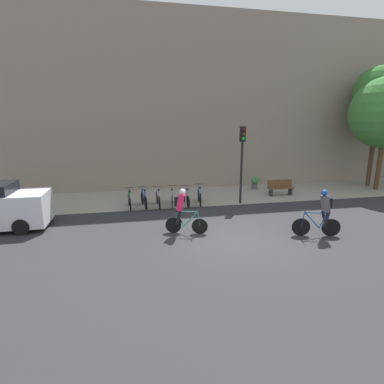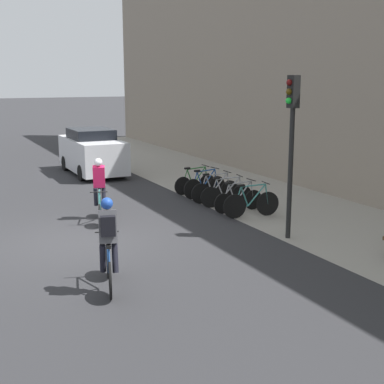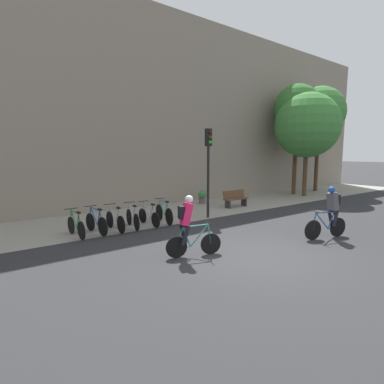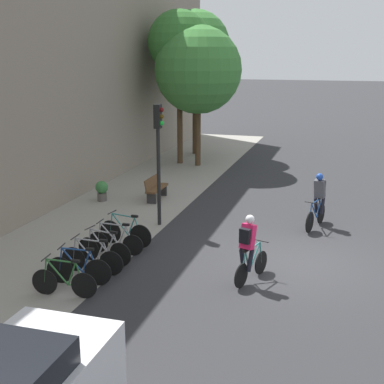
% 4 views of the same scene
% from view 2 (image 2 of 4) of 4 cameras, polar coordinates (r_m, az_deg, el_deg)
% --- Properties ---
extents(ground, '(200.00, 200.00, 0.00)m').
position_cam_2_polar(ground, '(13.33, -12.13, -5.14)').
color(ground, '#2B2B2D').
extents(kerb_strip, '(44.00, 4.50, 0.01)m').
position_cam_2_polar(kerb_strip, '(16.25, 11.57, -1.99)').
color(kerb_strip, gray).
rests_on(kerb_strip, ground).
extents(building_facade, '(44.00, 0.60, 10.68)m').
position_cam_2_polar(building_facade, '(17.54, 19.21, 16.19)').
color(building_facade, gray).
rests_on(building_facade, ground).
extents(cyclist_pink, '(1.56, 0.64, 1.75)m').
position_cam_2_polar(cyclist_pink, '(14.94, -9.86, 0.55)').
color(cyclist_pink, black).
rests_on(cyclist_pink, ground).
extents(cyclist_grey, '(1.72, 0.61, 1.78)m').
position_cam_2_polar(cyclist_grey, '(9.91, -8.93, -5.31)').
color(cyclist_grey, black).
rests_on(cyclist_grey, ground).
extents(parked_bike_0, '(0.46, 1.61, 0.95)m').
position_cam_2_polar(parked_bike_0, '(18.27, 0.33, 1.03)').
color(parked_bike_0, black).
rests_on(parked_bike_0, ground).
extents(parked_bike_1, '(0.46, 1.64, 0.97)m').
position_cam_2_polar(parked_bike_1, '(17.64, 1.37, 0.68)').
color(parked_bike_1, black).
rests_on(parked_bike_1, ground).
extents(parked_bike_2, '(0.46, 1.71, 0.96)m').
position_cam_2_polar(parked_bike_2, '(17.03, 2.48, 0.24)').
color(parked_bike_2, black).
rests_on(parked_bike_2, ground).
extents(parked_bike_3, '(0.46, 1.66, 0.96)m').
position_cam_2_polar(parked_bike_3, '(16.43, 3.67, -0.22)').
color(parked_bike_3, black).
rests_on(parked_bike_3, ground).
extents(parked_bike_4, '(0.46, 1.65, 0.94)m').
position_cam_2_polar(parked_bike_4, '(15.83, 4.95, -0.76)').
color(parked_bike_4, black).
rests_on(parked_bike_4, ground).
extents(parked_bike_5, '(0.46, 1.71, 0.98)m').
position_cam_2_polar(parked_bike_5, '(15.24, 6.34, -1.17)').
color(parked_bike_5, black).
rests_on(parked_bike_5, ground).
extents(traffic_light_pole, '(0.26, 0.30, 3.95)m').
position_cam_2_polar(traffic_light_pole, '(12.98, 10.58, 6.72)').
color(traffic_light_pole, black).
rests_on(traffic_light_pole, ground).
extents(parked_car, '(4.30, 1.84, 1.85)m').
position_cam_2_polar(parked_car, '(22.40, -10.60, 4.19)').
color(parked_car, silver).
rests_on(parked_car, ground).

